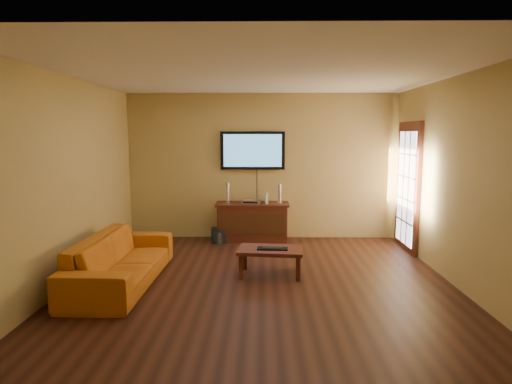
{
  "coord_description": "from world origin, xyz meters",
  "views": [
    {
      "loc": [
        0.01,
        -5.48,
        1.95
      ],
      "look_at": [
        -0.09,
        0.8,
        1.1
      ],
      "focal_mm": 30.0,
      "sensor_mm": 36.0,
      "label": 1
    }
  ],
  "objects_px": {
    "coffee_table": "(270,252)",
    "bottle": "(220,239)",
    "game_console": "(266,198)",
    "keyboard": "(272,248)",
    "av_receiver": "(251,202)",
    "television": "(253,151)",
    "speaker_left": "(228,194)",
    "speaker_right": "(280,194)",
    "sofa": "(121,252)",
    "subwoofer": "(219,235)",
    "media_console": "(252,222)"
  },
  "relations": [
    {
      "from": "coffee_table",
      "to": "bottle",
      "type": "relative_size",
      "value": 4.19
    },
    {
      "from": "game_console",
      "to": "keyboard",
      "type": "bearing_deg",
      "value": -96.83
    },
    {
      "from": "av_receiver",
      "to": "television",
      "type": "bearing_deg",
      "value": 97.06
    },
    {
      "from": "coffee_table",
      "to": "game_console",
      "type": "distance_m",
      "value": 2.0
    },
    {
      "from": "keyboard",
      "to": "speaker_left",
      "type": "bearing_deg",
      "value": 111.38
    },
    {
      "from": "bottle",
      "to": "speaker_right",
      "type": "bearing_deg",
      "value": 18.94
    },
    {
      "from": "game_console",
      "to": "keyboard",
      "type": "distance_m",
      "value": 2.03
    },
    {
      "from": "av_receiver",
      "to": "sofa",
      "type": "bearing_deg",
      "value": -115.03
    },
    {
      "from": "speaker_right",
      "to": "keyboard",
      "type": "bearing_deg",
      "value": -94.96
    },
    {
      "from": "coffee_table",
      "to": "bottle",
      "type": "xyz_separation_m",
      "value": [
        -0.87,
        1.61,
        -0.22
      ]
    },
    {
      "from": "speaker_left",
      "to": "game_console",
      "type": "bearing_deg",
      "value": 0.24
    },
    {
      "from": "av_receiver",
      "to": "subwoofer",
      "type": "distance_m",
      "value": 0.85
    },
    {
      "from": "speaker_right",
      "to": "av_receiver",
      "type": "height_order",
      "value": "speaker_right"
    },
    {
      "from": "keyboard",
      "to": "subwoofer",
      "type": "bearing_deg",
      "value": 116.7
    },
    {
      "from": "bottle",
      "to": "av_receiver",
      "type": "bearing_deg",
      "value": 27.5
    },
    {
      "from": "television",
      "to": "game_console",
      "type": "xyz_separation_m",
      "value": [
        0.26,
        -0.22,
        -0.85
      ]
    },
    {
      "from": "television",
      "to": "bottle",
      "type": "relative_size",
      "value": 5.33
    },
    {
      "from": "media_console",
      "to": "speaker_right",
      "type": "xyz_separation_m",
      "value": [
        0.5,
        0.03,
        0.51
      ]
    },
    {
      "from": "television",
      "to": "av_receiver",
      "type": "height_order",
      "value": "television"
    },
    {
      "from": "media_console",
      "to": "speaker_left",
      "type": "distance_m",
      "value": 0.69
    },
    {
      "from": "game_console",
      "to": "subwoofer",
      "type": "distance_m",
      "value": 1.11
    },
    {
      "from": "television",
      "to": "game_console",
      "type": "bearing_deg",
      "value": -41.04
    },
    {
      "from": "media_console",
      "to": "keyboard",
      "type": "distance_m",
      "value": 2.02
    },
    {
      "from": "media_console",
      "to": "keyboard",
      "type": "xyz_separation_m",
      "value": [
        0.33,
        -2.0,
        0.04
      ]
    },
    {
      "from": "media_console",
      "to": "keyboard",
      "type": "bearing_deg",
      "value": -80.75
    },
    {
      "from": "speaker_left",
      "to": "av_receiver",
      "type": "height_order",
      "value": "speaker_left"
    },
    {
      "from": "speaker_left",
      "to": "av_receiver",
      "type": "bearing_deg",
      "value": -4.83
    },
    {
      "from": "av_receiver",
      "to": "bottle",
      "type": "relative_size",
      "value": 1.39
    },
    {
      "from": "speaker_left",
      "to": "bottle",
      "type": "height_order",
      "value": "speaker_left"
    },
    {
      "from": "speaker_left",
      "to": "av_receiver",
      "type": "relative_size",
      "value": 1.19
    },
    {
      "from": "av_receiver",
      "to": "game_console",
      "type": "xyz_separation_m",
      "value": [
        0.27,
        0.04,
        0.06
      ]
    },
    {
      "from": "sofa",
      "to": "game_console",
      "type": "xyz_separation_m",
      "value": [
        1.92,
        2.31,
        0.37
      ]
    },
    {
      "from": "bottle",
      "to": "keyboard",
      "type": "relative_size",
      "value": 0.52
    },
    {
      "from": "game_console",
      "to": "subwoofer",
      "type": "relative_size",
      "value": 0.79
    },
    {
      "from": "sofa",
      "to": "av_receiver",
      "type": "xyz_separation_m",
      "value": [
        1.64,
        2.27,
        0.31
      ]
    },
    {
      "from": "media_console",
      "to": "av_receiver",
      "type": "height_order",
      "value": "av_receiver"
    },
    {
      "from": "television",
      "to": "game_console",
      "type": "distance_m",
      "value": 0.92
    },
    {
      "from": "speaker_right",
      "to": "television",
      "type": "bearing_deg",
      "value": 159.9
    },
    {
      "from": "bottle",
      "to": "television",
      "type": "bearing_deg",
      "value": 43.89
    },
    {
      "from": "speaker_right",
      "to": "bottle",
      "type": "relative_size",
      "value": 1.55
    },
    {
      "from": "media_console",
      "to": "bottle",
      "type": "height_order",
      "value": "media_console"
    },
    {
      "from": "coffee_table",
      "to": "keyboard",
      "type": "height_order",
      "value": "keyboard"
    },
    {
      "from": "media_console",
      "to": "game_console",
      "type": "relative_size",
      "value": 6.63
    },
    {
      "from": "keyboard",
      "to": "sofa",
      "type": "bearing_deg",
      "value": -170.77
    },
    {
      "from": "television",
      "to": "speaker_left",
      "type": "xyz_separation_m",
      "value": [
        -0.45,
        -0.23,
        -0.78
      ]
    },
    {
      "from": "television",
      "to": "av_receiver",
      "type": "relative_size",
      "value": 3.82
    },
    {
      "from": "coffee_table",
      "to": "sofa",
      "type": "bearing_deg",
      "value": -169.44
    },
    {
      "from": "av_receiver",
      "to": "bottle",
      "type": "height_order",
      "value": "av_receiver"
    },
    {
      "from": "television",
      "to": "sofa",
      "type": "distance_m",
      "value": 3.27
    },
    {
      "from": "television",
      "to": "speaker_right",
      "type": "relative_size",
      "value": 3.45
    }
  ]
}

